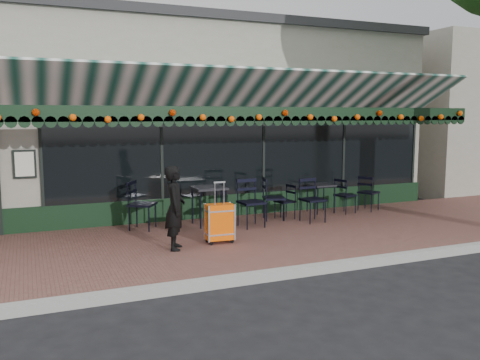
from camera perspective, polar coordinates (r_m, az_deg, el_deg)
name	(u,v)px	position (r m, az deg, el deg)	size (l,w,h in m)	color
ground	(292,275)	(7.94, 5.84, -10.59)	(80.00, 80.00, 0.00)	black
sidewalk	(241,241)	(9.65, 0.10, -6.86)	(18.00, 4.00, 0.15)	brown
curb	(294,272)	(7.85, 6.13, -10.23)	(18.00, 0.16, 0.15)	#9E9E99
restaurant_building	(162,121)	(14.91, -8.74, 6.58)	(12.00, 9.60, 4.50)	gray
woman	(175,208)	(8.71, -7.30, -3.12)	(0.52, 0.34, 1.44)	black
suitcase	(220,223)	(9.14, -2.30, -4.81)	(0.49, 0.29, 1.10)	#FF5D08
cafe_table_a	(321,187)	(12.09, 9.07, -0.78)	(0.55, 0.55, 0.67)	black
cafe_table_b	(209,191)	(10.57, -3.53, -1.21)	(0.65, 0.65, 0.81)	black
chair_a_left	(285,202)	(11.26, 5.06, -2.45)	(0.38, 0.38, 0.77)	black
chair_a_right	(345,196)	(12.13, 11.74, -1.72)	(0.42, 0.42, 0.83)	black
chair_a_front	(313,200)	(11.01, 8.17, -2.26)	(0.47, 0.47, 0.95)	black
chair_a_extra	(369,193)	(12.61, 14.24, -1.40)	(0.43, 0.43, 0.86)	black
chair_b_left	(214,207)	(10.62, -2.97, -3.03)	(0.38, 0.38, 0.77)	black
chair_b_right	(274,198)	(11.16, 3.82, -2.08)	(0.47, 0.47, 0.94)	black
chair_b_front	(251,203)	(10.41, 1.29, -2.59)	(0.50, 0.50, 1.00)	black
chair_solo	(142,205)	(10.38, -10.90, -2.75)	(0.50, 0.50, 1.00)	black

